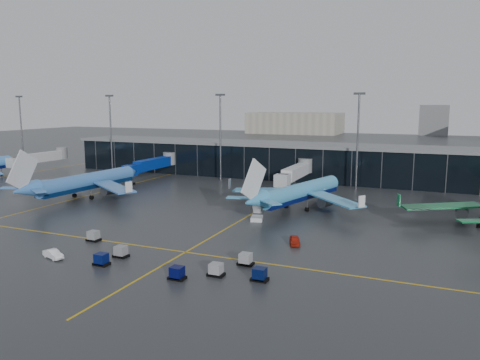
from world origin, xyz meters
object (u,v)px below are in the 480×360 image
at_px(baggage_carts, 170,260).
at_px(service_van_red, 295,240).
at_px(airliner_arkefly, 88,172).
at_px(service_van_white, 53,254).
at_px(airliner_klm_near, 301,182).
at_px(mobile_airstair, 257,217).

bearing_deg(baggage_carts, service_van_red, 50.99).
height_order(airliner_arkefly, service_van_white, airliner_arkefly).
distance_m(airliner_klm_near, baggage_carts, 43.73).
relative_size(airliner_arkefly, service_van_red, 10.06).
bearing_deg(service_van_white, airliner_arkefly, 51.93).
bearing_deg(airliner_klm_near, mobile_airstair, -94.10).
height_order(baggage_carts, mobile_airstair, mobile_airstair).
bearing_deg(airliner_arkefly, airliner_klm_near, 12.62).
bearing_deg(airliner_arkefly, service_van_white, -51.72).
bearing_deg(airliner_klm_near, airliner_arkefly, -155.73).
bearing_deg(airliner_arkefly, service_van_red, -13.87).
xyz_separation_m(baggage_carts, service_van_white, (-17.36, -4.20, -0.11)).
distance_m(airliner_arkefly, service_van_white, 47.58).
bearing_deg(airliner_klm_near, service_van_red, -61.14).
relative_size(airliner_arkefly, service_van_white, 10.26).
relative_size(baggage_carts, service_van_white, 8.62).
relative_size(airliner_klm_near, mobile_airstair, 10.43).
xyz_separation_m(service_van_red, service_van_white, (-30.77, -20.76, -0.04)).
distance_m(airliner_klm_near, service_van_red, 27.56).
distance_m(service_van_red, service_van_white, 37.12).
bearing_deg(airliner_arkefly, baggage_carts, -34.50).
relative_size(service_van_red, service_van_white, 1.02).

